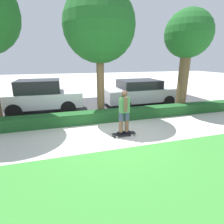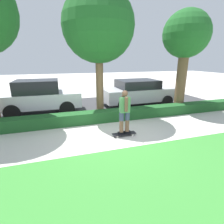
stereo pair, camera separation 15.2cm
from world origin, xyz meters
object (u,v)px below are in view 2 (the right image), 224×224
skater_person (125,111)px  tree_mid (99,27)px  parked_car_middle (138,92)px  parked_car_front (40,96)px  skateboard (124,134)px  tree_far (186,37)px

skater_person → tree_mid: size_ratio=0.29×
parked_car_middle → tree_mid: bearing=-150.3°
tree_mid → parked_car_front: size_ratio=1.40×
skateboard → tree_mid: 4.45m
skater_person → parked_car_front: bearing=127.8°
tree_mid → skater_person: bearing=-81.9°
tree_mid → tree_far: 4.22m
skater_person → parked_car_middle: bearing=58.2°
skateboard → tree_mid: tree_mid is taller
skateboard → parked_car_front: size_ratio=0.22×
parked_car_front → parked_car_middle: parked_car_front is taller
skateboard → tree_far: 5.68m
skater_person → parked_car_middle: 4.57m
skateboard → parked_car_middle: (2.41, 3.88, 0.72)m
tree_far → parked_car_front: bearing=165.8°
skater_person → parked_car_middle: size_ratio=0.36×
skateboard → tree_mid: bearing=98.1°
parked_car_front → parked_car_middle: bearing=1.1°
skater_person → tree_far: bearing=28.5°
tree_far → parked_car_front: (-6.89, 1.75, -2.76)m
parked_car_middle → skateboard: bearing=-122.9°
skateboard → parked_car_middle: bearing=58.2°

